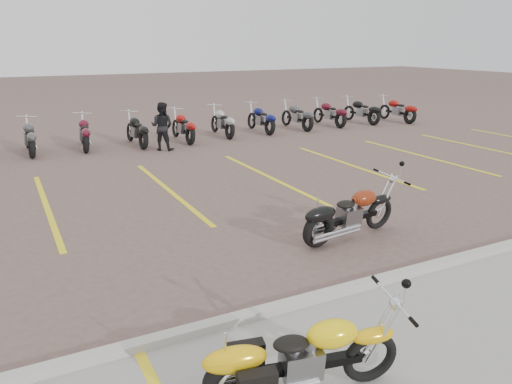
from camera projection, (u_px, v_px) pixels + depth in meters
ground at (243, 251)px, 8.38m from camera, size 100.00×100.00×0.00m
curb at (308, 300)px, 6.66m from camera, size 60.00×0.18×0.12m
parking_stripes at (169, 190)px, 11.79m from camera, size 38.00×5.50×0.01m
yellow_cruiser at (299, 360)px, 4.84m from camera, size 2.00×0.52×0.83m
flame_cruiser at (347, 216)px, 8.79m from camera, size 2.11×0.43×0.87m
person_b at (162, 126)px, 16.02m from camera, size 0.95×0.93×1.54m
bg_bike_row at (157, 126)px, 17.36m from camera, size 22.11×2.01×1.10m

